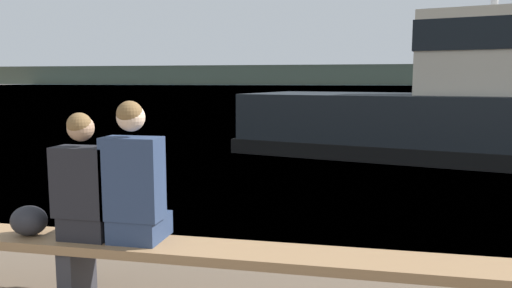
% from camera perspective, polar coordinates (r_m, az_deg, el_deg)
% --- Properties ---
extents(water_surface, '(240.00, 240.00, 0.00)m').
position_cam_1_polar(water_surface, '(124.57, 10.93, 6.45)').
color(water_surface, '#5684A3').
rests_on(water_surface, ground).
extents(far_shoreline, '(600.00, 12.00, 6.75)m').
position_cam_1_polar(far_shoreline, '(175.00, 11.30, 7.76)').
color(far_shoreline, '#424738').
rests_on(far_shoreline, ground).
extents(bench_main, '(6.54, 0.41, 0.46)m').
position_cam_1_polar(bench_main, '(4.06, -19.87, -11.13)').
color(bench_main, '#8E6B47').
rests_on(bench_main, ground).
extents(person_left, '(0.42, 0.40, 0.94)m').
position_cam_1_polar(person_left, '(3.90, -18.93, -4.60)').
color(person_left, black).
rests_on(person_left, bench_main).
extents(person_right, '(0.42, 0.40, 1.03)m').
position_cam_1_polar(person_right, '(3.70, -13.72, -4.29)').
color(person_right, navy).
rests_on(person_right, bench_main).
extents(shopping_bag, '(0.28, 0.24, 0.23)m').
position_cam_1_polar(shopping_bag, '(4.20, -24.52, -7.97)').
color(shopping_bag, '#232328').
rests_on(shopping_bag, bench_main).
extents(tugboat_red, '(10.55, 5.57, 6.39)m').
position_cam_1_polar(tugboat_red, '(11.34, 24.80, 3.20)').
color(tugboat_red, black).
rests_on(tugboat_red, water_surface).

